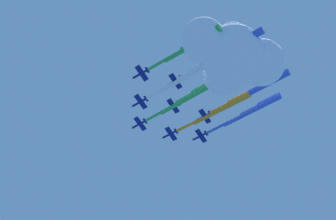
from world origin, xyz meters
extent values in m
cylinder|color=navy|center=(9.96, -15.20, 158.65)|extent=(6.03, 8.31, 1.37)
cone|color=yellow|center=(12.70, -19.45, 158.65)|extent=(1.80, 1.80, 1.30)
cylinder|color=black|center=(7.39, -11.21, 158.65)|extent=(1.19, 1.06, 1.03)
ellipsoid|color=black|center=(10.92, -16.94, 159.10)|extent=(1.81, 2.10, 0.87)
cube|color=navy|center=(9.68, -14.74, 158.61)|extent=(8.25, 6.65, 2.58)
cube|color=yellow|center=(12.76, -12.76, 159.79)|extent=(1.83, 2.31, 0.30)
cube|color=yellow|center=(6.57, -16.75, 157.55)|extent=(1.83, 2.31, 0.30)
cube|color=navy|center=(7.92, -12.03, 158.65)|extent=(3.19, 2.60, 1.03)
cube|color=yellow|center=(7.68, -12.18, 159.56)|extent=(1.32, 1.54, 1.85)
cylinder|color=green|center=(4.59, -6.88, 158.65)|extent=(7.53, 10.34, 1.75)
cylinder|color=green|center=(-0.92, 1.14, 158.57)|extent=(8.26, 10.82, 2.62)
cylinder|color=green|center=(-5.85, 9.53, 158.69)|extent=(9.00, 11.29, 3.49)
cylinder|color=green|center=(-10.77, 17.92, 158.82)|extent=(9.73, 11.76, 4.37)
cylinder|color=navy|center=(15.13, 0.60, 156.55)|extent=(6.05, 8.30, 1.37)
cone|color=yellow|center=(17.88, -3.64, 156.55)|extent=(1.80, 1.80, 1.30)
cylinder|color=black|center=(12.55, 4.59, 156.55)|extent=(1.19, 1.06, 1.03)
ellipsoid|color=black|center=(16.10, -1.13, 156.99)|extent=(1.81, 2.10, 0.87)
cube|color=navy|center=(14.85, 1.06, 156.50)|extent=(8.25, 6.66, 2.56)
cube|color=yellow|center=(17.93, 3.06, 157.68)|extent=(1.84, 2.31, 0.30)
cube|color=yellow|center=(11.74, -0.95, 155.46)|extent=(1.84, 2.31, 0.30)
cube|color=navy|center=(13.08, 3.77, 156.55)|extent=(3.19, 2.61, 1.02)
cube|color=yellow|center=(12.85, 3.62, 157.46)|extent=(1.32, 1.54, 1.85)
cylinder|color=white|center=(9.86, 8.74, 156.55)|extent=(7.28, 9.92, 1.74)
cylinder|color=white|center=(4.56, 16.38, 156.46)|extent=(8.01, 10.39, 2.62)
cylinder|color=white|center=(-0.16, 24.40, 156.58)|extent=(8.74, 10.87, 3.49)
cylinder|color=white|center=(-4.87, 32.43, 156.71)|extent=(9.47, 11.34, 4.36)
cylinder|color=navy|center=(-6.59, -13.63, 156.01)|extent=(6.18, 8.23, 1.38)
cone|color=yellow|center=(-3.76, -17.82, 156.01)|extent=(1.82, 1.81, 1.31)
cylinder|color=black|center=(-9.25, -9.70, 156.01)|extent=(1.19, 1.08, 1.04)
ellipsoid|color=black|center=(-5.60, -15.35, 156.46)|extent=(1.83, 2.10, 0.88)
cube|color=navy|center=(-6.88, -13.18, 155.97)|extent=(8.18, 6.74, 2.68)
cube|color=yellow|center=(-3.86, -11.14, 157.20)|extent=(1.87, 2.30, 0.31)
cube|color=yellow|center=(-9.94, -15.24, 154.87)|extent=(1.87, 2.30, 0.31)
cube|color=navy|center=(-8.71, -10.50, 156.01)|extent=(3.17, 2.64, 1.07)
cube|color=yellow|center=(-8.94, -10.66, 156.92)|extent=(1.36, 1.55, 1.85)
cylinder|color=orange|center=(-12.30, -5.18, 156.01)|extent=(8.09, 10.81, 1.76)
cylinder|color=orange|center=(-18.31, 3.21, 155.92)|extent=(8.82, 11.30, 2.64)
cylinder|color=orange|center=(-23.75, 11.97, 156.05)|extent=(9.55, 11.79, 3.52)
cylinder|color=orange|center=(-29.17, 20.75, 156.18)|extent=(10.28, 12.29, 4.40)
cylinder|color=navy|center=(-1.42, 2.17, 158.80)|extent=(6.00, 8.34, 1.39)
cone|color=yellow|center=(1.28, -2.09, 158.80)|extent=(1.82, 1.81, 1.32)
cylinder|color=black|center=(-3.97, 6.18, 158.80)|extent=(1.20, 1.07, 1.05)
ellipsoid|color=black|center=(-0.49, 0.42, 159.24)|extent=(1.81, 2.11, 0.89)
cube|color=navy|center=(-1.70, 2.64, 158.75)|extent=(8.20, 6.57, 2.82)
cube|color=yellow|center=(1.36, 4.58, 160.05)|extent=(1.82, 2.31, 0.32)
cube|color=yellow|center=(-4.80, 0.67, 157.58)|extent=(1.82, 2.31, 0.32)
cube|color=navy|center=(-3.45, 5.36, 158.80)|extent=(3.18, 2.57, 1.12)
cube|color=yellow|center=(-3.71, 5.20, 159.70)|extent=(1.36, 1.57, 1.84)
cylinder|color=white|center=(-6.97, 10.90, 158.80)|extent=(8.02, 11.22, 1.77)
cylinder|color=white|center=(-12.87, 19.68, 158.70)|extent=(8.77, 11.70, 2.66)
cylinder|color=white|center=(-18.21, 28.82, 158.83)|extent=(9.52, 12.17, 3.55)
cylinder|color=white|center=(-23.53, 37.97, 158.98)|extent=(10.27, 12.65, 4.44)
cylinder|color=navy|center=(20.30, 16.41, 157.58)|extent=(6.18, 8.24, 1.38)
cone|color=yellow|center=(23.12, 12.22, 157.58)|extent=(1.82, 1.81, 1.31)
cylinder|color=black|center=(17.64, 20.35, 157.58)|extent=(1.19, 1.08, 1.04)
ellipsoid|color=black|center=(21.29, 14.69, 158.03)|extent=(1.83, 2.10, 0.88)
cube|color=navy|center=(20.01, 16.86, 157.54)|extent=(8.18, 6.74, 2.68)
cube|color=yellow|center=(23.03, 18.90, 158.77)|extent=(1.86, 2.30, 0.31)
cube|color=yellow|center=(16.95, 14.80, 156.44)|extent=(1.86, 2.30, 0.31)
cube|color=navy|center=(18.19, 19.54, 157.58)|extent=(3.17, 2.63, 1.07)
cube|color=yellow|center=(17.95, 19.38, 158.49)|extent=(1.35, 1.55, 1.85)
cylinder|color=green|center=(14.84, 24.51, 157.58)|extent=(7.53, 9.99, 1.76)
cylinder|color=green|center=(9.32, 32.19, 157.49)|extent=(8.26, 10.48, 2.64)
cylinder|color=green|center=(4.37, 40.24, 157.62)|extent=(8.99, 10.97, 3.52)
cylinder|color=green|center=(-0.56, 48.31, 157.75)|extent=(9.72, 11.46, 4.40)
cylinder|color=navy|center=(-23.14, -12.06, 159.29)|extent=(6.08, 8.31, 1.40)
cone|color=yellow|center=(-20.39, -16.30, 159.29)|extent=(1.82, 1.82, 1.33)
cylinder|color=black|center=(-25.74, -8.08, 159.29)|extent=(1.21, 1.08, 1.05)
ellipsoid|color=black|center=(-22.19, -13.81, 159.73)|extent=(1.83, 2.11, 0.89)
cube|color=navy|center=(-23.43, -11.60, 159.24)|extent=(8.16, 6.62, 2.89)
cube|color=yellow|center=(-20.40, -9.63, 160.57)|extent=(1.84, 2.31, 0.32)
cube|color=yellow|center=(-26.49, -13.60, 158.04)|extent=(1.84, 2.31, 0.32)
cube|color=navy|center=(-25.21, -8.90, 159.29)|extent=(3.16, 2.59, 1.14)
cube|color=yellow|center=(-25.47, -9.07, 160.18)|extent=(1.38, 1.58, 1.83)
cylinder|color=blue|center=(-28.74, -3.46, 159.29)|extent=(8.04, 11.03, 1.78)
cylinder|color=blue|center=(-34.67, 5.13, 159.19)|extent=(8.78, 11.51, 2.67)
cylinder|color=blue|center=(-40.03, 14.09, 159.32)|extent=(9.53, 12.00, 3.56)
cylinder|color=blue|center=(-45.38, 23.06, 159.47)|extent=(10.28, 12.49, 4.45)
cylinder|color=navy|center=(3.74, 17.98, 157.39)|extent=(6.00, 8.33, 1.38)
cone|color=yellow|center=(6.46, 13.72, 157.39)|extent=(1.81, 1.80, 1.31)
cylinder|color=black|center=(1.19, 21.98, 157.39)|extent=(1.20, 1.06, 1.04)
ellipsoid|color=black|center=(4.69, 16.23, 157.84)|extent=(1.81, 2.10, 0.88)
cube|color=navy|center=(3.47, 18.44, 157.34)|extent=(8.24, 6.60, 2.68)
cube|color=yellow|center=(6.54, 20.40, 158.58)|extent=(1.82, 2.31, 0.31)
cube|color=yellow|center=(0.35, 16.46, 156.25)|extent=(1.82, 2.31, 0.31)
cube|color=navy|center=(1.71, 21.17, 157.39)|extent=(3.19, 2.58, 1.06)
cube|color=yellow|center=(1.47, 21.01, 158.30)|extent=(1.33, 1.55, 1.85)
cylinder|color=blue|center=(-1.81, 26.69, 157.39)|extent=(8.01, 11.18, 1.76)
cylinder|color=blue|center=(-7.72, 35.44, 157.30)|extent=(8.75, 11.66, 2.64)
cylinder|color=blue|center=(-13.06, 44.55, 157.43)|extent=(9.49, 12.13, 3.52)
cylinder|color=blue|center=(-18.38, 53.68, 157.56)|extent=(10.23, 12.60, 4.40)
cylinder|color=navy|center=(-17.98, 3.74, 156.25)|extent=(6.05, 8.31, 1.39)
cone|color=yellow|center=(-15.24, -0.50, 156.25)|extent=(1.81, 1.81, 1.32)
cylinder|color=black|center=(-20.56, 7.73, 156.25)|extent=(1.20, 1.07, 1.04)
ellipsoid|color=black|center=(-17.03, 2.00, 156.69)|extent=(1.82, 2.10, 0.88)
cube|color=navy|center=(-18.26, 4.20, 156.20)|extent=(8.21, 6.63, 2.74)
cube|color=yellow|center=(-15.20, 6.18, 157.46)|extent=(1.83, 2.31, 0.31)
cube|color=yellow|center=(-21.35, 2.21, 155.07)|extent=(1.83, 2.31, 0.31)
cube|color=navy|center=(-20.03, 6.92, 156.25)|extent=(3.18, 2.59, 1.09)
cube|color=yellow|center=(-20.28, 6.76, 157.15)|extent=(1.35, 1.56, 1.84)
cylinder|color=blue|center=(-23.55, 12.37, 156.25)|extent=(8.00, 11.04, 1.77)
cylinder|color=blue|center=(-29.46, 20.98, 156.15)|extent=(8.74, 11.52, 2.65)
cylinder|color=blue|center=(-34.79, 29.96, 156.28)|extent=(9.48, 12.00, 3.53)
cylinder|color=blue|center=(-40.11, 38.96, 156.42)|extent=(10.22, 12.48, 4.41)
sphere|color=white|center=(-15.90, 41.34, 157.89)|extent=(29.83, 29.83, 29.83)
sphere|color=white|center=(-29.00, 43.37, 156.93)|extent=(22.37, 22.37, 22.37)
sphere|color=white|center=(-0.46, 42.73, 160.53)|extent=(20.88, 20.88, 20.88)
sphere|color=white|center=(-17.00, 28.70, 159.30)|extent=(19.39, 19.39, 19.39)
sphere|color=white|center=(-15.59, 43.94, 168.18)|extent=(16.41, 16.41, 16.41)
camera|label=1|loc=(58.94, 148.64, -27.93)|focal=52.25mm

